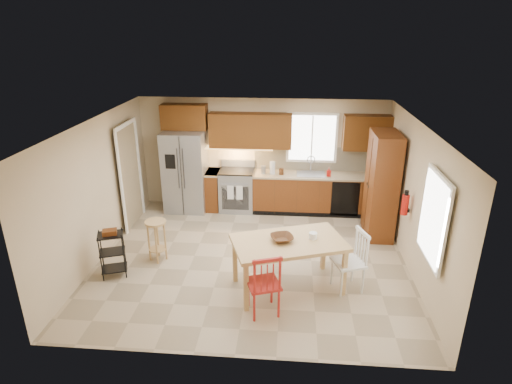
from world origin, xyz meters
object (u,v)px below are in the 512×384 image
object	(u,v)px
pantry	(381,186)
chair_white	(348,261)
table_bowl	(282,241)
utility_cart	(113,254)
refrigerator	(185,171)
dining_table	(288,265)
range_stove	(237,191)
chair_red	(263,282)
soap_bottle	(329,172)
bar_stool	(157,241)
table_jar	(313,237)
fire_extinguisher	(405,205)

from	to	relation	value
pantry	chair_white	size ratio (longest dim) A/B	2.08
table_bowl	utility_cart	world-z (taller)	table_bowl
refrigerator	dining_table	bearing A→B (deg)	-51.85
range_stove	pantry	bearing A→B (deg)	-18.29
chair_red	table_bowl	bearing A→B (deg)	50.43
range_stove	chair_red	distance (m)	3.80
chair_white	table_bowl	xyz separation A→B (m)	(-1.06, -0.05, 0.34)
soap_bottle	bar_stool	size ratio (longest dim) A/B	0.25
table_jar	chair_white	bearing A→B (deg)	-5.72
pantry	table_jar	bearing A→B (deg)	-125.49
soap_bottle	bar_stool	world-z (taller)	soap_bottle
dining_table	soap_bottle	bearing A→B (deg)	55.34
soap_bottle	chair_white	xyz separation A→B (m)	(0.12, -2.92, -0.49)
refrigerator	utility_cart	size ratio (longest dim) A/B	2.24
range_stove	pantry	size ratio (longest dim) A/B	0.44
refrigerator	range_stove	world-z (taller)	refrigerator
bar_stool	range_stove	bearing A→B (deg)	79.37
table_jar	dining_table	bearing A→B (deg)	-164.05
fire_extinguisher	table_jar	world-z (taller)	fire_extinguisher
soap_bottle	utility_cart	bearing A→B (deg)	-142.86
range_stove	chair_white	world-z (taller)	chair_white
range_stove	soap_bottle	bearing A→B (deg)	-2.40
bar_stool	chair_red	bearing A→B (deg)	-18.65
dining_table	table_bowl	xyz separation A→B (m)	(-0.11, 0.00, 0.43)
chair_white	utility_cart	bearing A→B (deg)	69.79
chair_white	fire_extinguisher	bearing A→B (deg)	-65.71
soap_bottle	refrigerator	bearing A→B (deg)	179.55
refrigerator	chair_red	bearing A→B (deg)	-61.21
fire_extinguisher	dining_table	bearing A→B (deg)	-152.68
utility_cart	refrigerator	bearing A→B (deg)	58.59
table_jar	bar_stool	distance (m)	2.83
refrigerator	table_jar	size ratio (longest dim) A/B	11.25
fire_extinguisher	utility_cart	xyz separation A→B (m)	(-4.91, -0.90, -0.69)
soap_bottle	chair_white	bearing A→B (deg)	-87.58
fire_extinguisher	chair_red	distance (m)	2.93
fire_extinguisher	chair_white	distance (m)	1.53
chair_red	table_jar	distance (m)	1.11
refrigerator	chair_red	xyz separation A→B (m)	(2.00, -3.65, -0.40)
refrigerator	chair_white	size ratio (longest dim) A/B	1.80
dining_table	chair_red	world-z (taller)	chair_red
pantry	chair_white	distance (m)	2.25
chair_white	pantry	bearing A→B (deg)	-41.36
dining_table	range_stove	bearing A→B (deg)	92.38
soap_bottle	pantry	world-z (taller)	pantry
chair_white	table_jar	distance (m)	0.69
pantry	table_bowl	size ratio (longest dim) A/B	6.03
soap_bottle	chair_red	bearing A→B (deg)	-108.00
table_jar	bar_stool	size ratio (longest dim) A/B	0.21
pantry	chair_red	size ratio (longest dim) A/B	2.08
soap_bottle	chair_red	distance (m)	3.84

